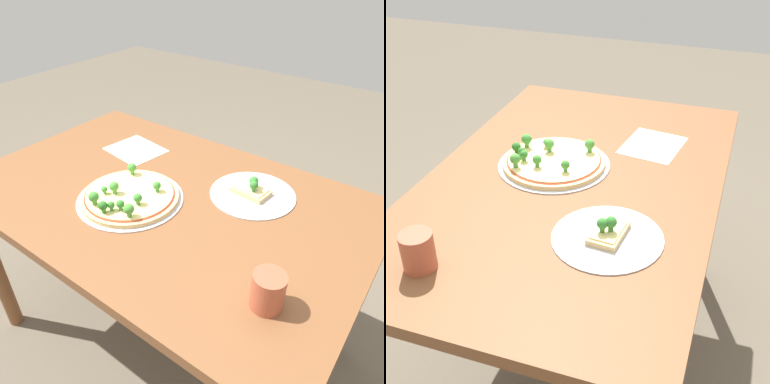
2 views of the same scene
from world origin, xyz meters
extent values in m
plane|color=brown|center=(0.00, 0.00, 0.00)|extent=(8.00, 8.00, 0.00)
cube|color=brown|center=(0.00, 0.00, 0.75)|extent=(1.37, 0.87, 0.04)
cylinder|color=brown|center=(0.63, -0.38, 0.37)|extent=(0.06, 0.06, 0.73)
cylinder|color=brown|center=(0.63, 0.38, 0.37)|extent=(0.06, 0.06, 0.73)
cylinder|color=#B7B7BC|center=(0.07, 0.09, 0.77)|extent=(0.36, 0.36, 0.00)
cylinder|color=#DBB775|center=(0.07, 0.09, 0.78)|extent=(0.33, 0.33, 0.01)
cylinder|color=#B73823|center=(0.07, 0.09, 0.79)|extent=(0.30, 0.30, 0.00)
cylinder|color=#EFD684|center=(0.07, 0.09, 0.79)|extent=(0.29, 0.29, 0.00)
sphere|color=#337A2D|center=(0.04, 0.19, 0.81)|extent=(0.02, 0.02, 0.02)
cylinder|color=#3F8136|center=(0.04, 0.19, 0.80)|extent=(0.01, 0.01, 0.01)
sphere|color=#3D8933|center=(0.00, 0.12, 0.82)|extent=(0.03, 0.03, 0.03)
cylinder|color=#488E3A|center=(0.00, 0.12, 0.80)|extent=(0.01, 0.01, 0.01)
sphere|color=#479338|center=(0.10, 0.12, 0.82)|extent=(0.03, 0.03, 0.03)
cylinder|color=#51973E|center=(0.10, 0.12, 0.80)|extent=(0.01, 0.01, 0.01)
sphere|color=#479338|center=(0.14, -0.01, 0.82)|extent=(0.03, 0.03, 0.03)
cylinder|color=#51973E|center=(0.14, -0.01, 0.80)|extent=(0.01, 0.01, 0.01)
sphere|color=#479338|center=(0.13, 0.14, 0.81)|extent=(0.02, 0.02, 0.02)
cylinder|color=#51973E|center=(0.13, 0.14, 0.80)|extent=(0.01, 0.01, 0.01)
sphere|color=#337A2D|center=(0.02, 0.17, 0.82)|extent=(0.03, 0.03, 0.03)
cylinder|color=#3F8136|center=(0.02, 0.17, 0.80)|extent=(0.01, 0.01, 0.01)
sphere|color=#286B23|center=(0.06, 0.21, 0.82)|extent=(0.03, 0.03, 0.03)
cylinder|color=#37742D|center=(0.06, 0.21, 0.80)|extent=(0.01, 0.01, 0.01)
sphere|color=#3D8933|center=(0.00, 0.02, 0.82)|extent=(0.03, 0.03, 0.03)
cylinder|color=#488E3A|center=(0.00, 0.02, 0.80)|extent=(0.01, 0.01, 0.01)
sphere|color=#3D8933|center=(0.11, 0.20, 0.82)|extent=(0.03, 0.03, 0.03)
cylinder|color=#488E3A|center=(0.11, 0.20, 0.80)|extent=(0.02, 0.02, 0.02)
sphere|color=#479338|center=(-0.02, 0.18, 0.82)|extent=(0.03, 0.03, 0.03)
cylinder|color=#51973E|center=(-0.02, 0.18, 0.80)|extent=(0.01, 0.01, 0.01)
cylinder|color=#B7B7BC|center=(-0.25, -0.18, 0.77)|extent=(0.29, 0.29, 0.00)
cube|color=#DBB775|center=(-0.24, -0.18, 0.78)|extent=(0.13, 0.09, 0.02)
cube|color=#EFD684|center=(-0.24, -0.18, 0.79)|extent=(0.11, 0.08, 0.00)
sphere|color=#337A2D|center=(-0.25, -0.19, 0.82)|extent=(0.03, 0.03, 0.03)
cylinder|color=#3F8136|center=(-0.25, -0.19, 0.80)|extent=(0.01, 0.01, 0.01)
sphere|color=#337A2D|center=(-0.26, -0.17, 0.82)|extent=(0.03, 0.03, 0.03)
cylinder|color=#3F8136|center=(-0.26, -0.17, 0.80)|extent=(0.01, 0.01, 0.01)
cylinder|color=#AD5138|center=(-0.50, 0.21, 0.82)|extent=(0.08, 0.08, 0.10)
cube|color=white|center=(0.30, -0.18, 0.77)|extent=(0.24, 0.21, 0.00)
camera|label=1|loc=(-0.71, 0.79, 1.49)|focal=35.00mm
camera|label=2|loc=(-1.31, -0.46, 1.60)|focal=50.00mm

